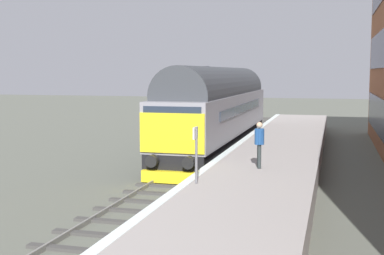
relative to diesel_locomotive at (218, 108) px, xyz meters
name	(u,v)px	position (x,y,z in m)	size (l,w,h in m)	color
ground_plane	(181,178)	(0.00, -7.29, -2.48)	(140.00, 140.00, 0.00)	#5D6054
track_main	(181,177)	(0.00, -7.29, -2.42)	(2.50, 60.00, 0.15)	slate
station_platform	(267,170)	(3.60, -7.29, -1.98)	(4.00, 44.00, 1.01)	#A19994
diesel_locomotive	(218,108)	(0.00, 0.00, 0.00)	(2.74, 17.44, 4.68)	black
signal_post_near	(206,95)	(-1.88, 4.87, 0.48)	(0.44, 0.22, 4.78)	gray
platform_number_sign	(196,146)	(2.08, -12.70, -0.31)	(0.10, 0.44, 1.73)	slate
waiting_passenger	(259,140)	(3.58, -9.59, -0.49)	(0.41, 0.50, 1.64)	#2A3233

